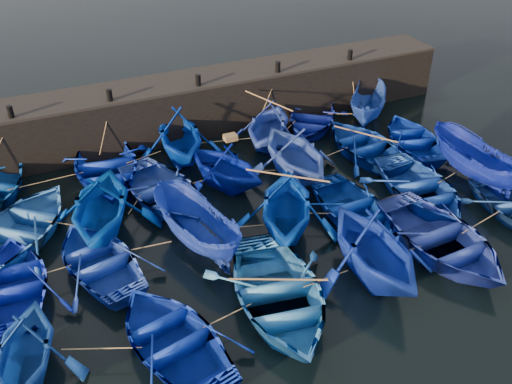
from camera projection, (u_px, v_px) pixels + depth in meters
name	position (u px, v px, depth m)	size (l,w,h in m)	color
ground	(293.00, 255.00, 19.97)	(120.00, 120.00, 0.00)	black
quay_wall	(194.00, 105.00, 27.26)	(26.00, 2.50, 2.50)	black
quay_top	(192.00, 80.00, 26.54)	(26.00, 2.50, 0.12)	black
bollard_0	(10.00, 112.00, 22.96)	(0.24, 0.24, 0.50)	black
bollard_1	(110.00, 95.00, 24.32)	(0.24, 0.24, 0.50)	black
bollard_2	(198.00, 80.00, 25.68)	(0.24, 0.24, 0.50)	black
bollard_3	(278.00, 67.00, 27.04)	(0.24, 0.24, 0.50)	black
bollard_4	(350.00, 55.00, 28.40)	(0.24, 0.24, 0.50)	black
boat_1	(105.00, 167.00, 23.80)	(3.99, 5.58, 1.16)	#0824BC
boat_2	(179.00, 134.00, 24.93)	(3.90, 4.53, 2.38)	#012BA6
boat_3	(268.00, 124.00, 25.98)	(3.62, 4.20, 2.21)	#203AA3
boat_4	(312.00, 119.00, 27.80)	(3.32, 4.64, 0.96)	navy
boat_5	(369.00, 105.00, 28.24)	(1.63, 4.34, 1.68)	#1D4098
boat_6	(21.00, 227.00, 20.39)	(3.79, 5.30, 1.10)	blue
boat_7	(101.00, 204.00, 20.36)	(4.13, 4.79, 2.52)	#00389C
boat_8	(163.00, 191.00, 22.38)	(3.61, 5.05, 1.05)	#2646BA
boat_9	(224.00, 165.00, 23.04)	(3.48, 4.03, 2.12)	#011389
boat_10	(295.00, 151.00, 23.57)	(4.07, 4.73, 2.49)	#2C4BB5
boat_11	(364.00, 145.00, 25.58)	(3.46, 4.84, 1.00)	navy
boat_12	(413.00, 138.00, 26.14)	(3.22, 4.50, 0.93)	#052598
boat_13	(13.00, 283.00, 18.04)	(3.39, 4.74, 0.98)	#0C1FA6
boat_14	(99.00, 260.00, 19.01)	(3.29, 4.61, 0.96)	blue
boat_15	(196.00, 227.00, 19.83)	(1.71, 4.55, 1.76)	navy
boat_16	(286.00, 204.00, 20.45)	(3.91, 4.54, 2.39)	#0337B3
boat_17	(354.00, 209.00, 21.42)	(3.37, 4.71, 0.98)	#062F9A
boat_18	(420.00, 188.00, 22.55)	(3.65, 5.10, 1.06)	#153FAD
boat_19	(473.00, 161.00, 23.56)	(1.75, 4.63, 1.79)	navy
boat_20	(24.00, 349.00, 15.20)	(3.19, 3.69, 1.94)	navy
boat_21	(173.00, 339.00, 16.13)	(3.45, 4.83, 1.00)	#072192
boat_22	(278.00, 294.00, 17.49)	(4.05, 5.66, 1.17)	blue
boat_23	(374.00, 246.00, 18.37)	(4.13, 4.79, 2.52)	#0E2BA8
boat_24	(442.00, 239.00, 19.78)	(3.97, 5.55, 1.15)	#23389A
wooden_crate	(230.00, 137.00, 22.49)	(0.51, 0.39, 0.22)	brown
mooring_ropes	(231.00, 169.00, 23.14)	(17.93, 11.97, 2.10)	tan
loose_oars	(303.00, 162.00, 21.89)	(10.03, 11.75, 1.45)	#99724C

